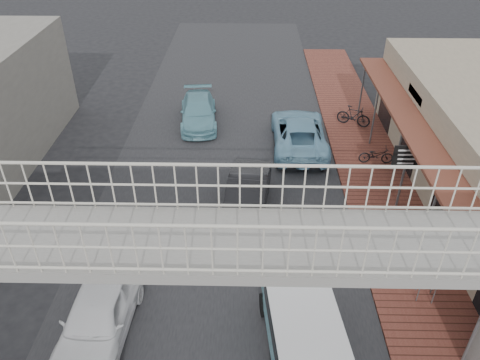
{
  "coord_description": "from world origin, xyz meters",
  "views": [
    {
      "loc": [
        1.04,
        -10.88,
        11.26
      ],
      "look_at": [
        0.75,
        3.17,
        1.8
      ],
      "focal_mm": 35.0,
      "sensor_mm": 36.0,
      "label": 1
    }
  ],
  "objects_px": {
    "motorcycle_near": "(376,155)",
    "arrow_sign": "(427,156)",
    "angkot_curb": "(299,132)",
    "white_hatchback": "(99,314)",
    "angkot_van": "(301,323)",
    "angkot_far": "(198,112)",
    "motorcycle_far": "(354,116)",
    "dark_sedan": "(247,195)",
    "street_clock": "(439,247)"
  },
  "relations": [
    {
      "from": "street_clock",
      "to": "motorcycle_far",
      "type": "bearing_deg",
      "value": 104.82
    },
    {
      "from": "street_clock",
      "to": "arrow_sign",
      "type": "relative_size",
      "value": 0.88
    },
    {
      "from": "angkot_van",
      "to": "angkot_curb",
      "type": "bearing_deg",
      "value": 79.63
    },
    {
      "from": "angkot_van",
      "to": "motorcycle_near",
      "type": "xyz_separation_m",
      "value": [
        4.27,
        9.95,
        -0.72
      ]
    },
    {
      "from": "angkot_curb",
      "to": "motorcycle_far",
      "type": "height_order",
      "value": "angkot_curb"
    },
    {
      "from": "street_clock",
      "to": "arrow_sign",
      "type": "bearing_deg",
      "value": 91.48
    },
    {
      "from": "motorcycle_far",
      "to": "angkot_far",
      "type": "bearing_deg",
      "value": 113.75
    },
    {
      "from": "angkot_curb",
      "to": "angkot_van",
      "type": "height_order",
      "value": "angkot_van"
    },
    {
      "from": "angkot_van",
      "to": "motorcycle_near",
      "type": "distance_m",
      "value": 10.85
    },
    {
      "from": "angkot_far",
      "to": "street_clock",
      "type": "xyz_separation_m",
      "value": [
        8.13,
        -11.92,
        1.51
      ]
    },
    {
      "from": "angkot_far",
      "to": "motorcycle_far",
      "type": "height_order",
      "value": "angkot_far"
    },
    {
      "from": "dark_sedan",
      "to": "motorcycle_near",
      "type": "relative_size",
      "value": 2.84
    },
    {
      "from": "motorcycle_far",
      "to": "angkot_van",
      "type": "bearing_deg",
      "value": -170.26
    },
    {
      "from": "angkot_far",
      "to": "motorcycle_near",
      "type": "height_order",
      "value": "angkot_far"
    },
    {
      "from": "angkot_curb",
      "to": "arrow_sign",
      "type": "distance_m",
      "value": 6.59
    },
    {
      "from": "dark_sedan",
      "to": "street_clock",
      "type": "distance_m",
      "value": 7.26
    },
    {
      "from": "white_hatchback",
      "to": "angkot_van",
      "type": "xyz_separation_m",
      "value": [
        5.63,
        -0.58,
        0.46
      ]
    },
    {
      "from": "angkot_curb",
      "to": "angkot_far",
      "type": "xyz_separation_m",
      "value": [
        -5.02,
        2.35,
        -0.1
      ]
    },
    {
      "from": "angkot_van",
      "to": "arrow_sign",
      "type": "distance_m",
      "value": 8.55
    },
    {
      "from": "angkot_van",
      "to": "street_clock",
      "type": "relative_size",
      "value": 1.64
    },
    {
      "from": "angkot_far",
      "to": "angkot_curb",
      "type": "bearing_deg",
      "value": -30.81
    },
    {
      "from": "dark_sedan",
      "to": "motorcycle_far",
      "type": "height_order",
      "value": "dark_sedan"
    },
    {
      "from": "white_hatchback",
      "to": "motorcycle_near",
      "type": "relative_size",
      "value": 2.9
    },
    {
      "from": "arrow_sign",
      "to": "angkot_curb",
      "type": "bearing_deg",
      "value": 130.29
    },
    {
      "from": "angkot_curb",
      "to": "motorcycle_near",
      "type": "height_order",
      "value": "angkot_curb"
    },
    {
      "from": "dark_sedan",
      "to": "angkot_curb",
      "type": "distance_m",
      "value": 5.65
    },
    {
      "from": "motorcycle_near",
      "to": "street_clock",
      "type": "xyz_separation_m",
      "value": [
        -0.22,
        -7.94,
        1.66
      ]
    },
    {
      "from": "street_clock",
      "to": "arrow_sign",
      "type": "distance_m",
      "value": 4.86
    },
    {
      "from": "white_hatchback",
      "to": "street_clock",
      "type": "height_order",
      "value": "street_clock"
    },
    {
      "from": "angkot_far",
      "to": "arrow_sign",
      "type": "distance_m",
      "value": 11.79
    },
    {
      "from": "motorcycle_near",
      "to": "arrow_sign",
      "type": "relative_size",
      "value": 0.54
    },
    {
      "from": "white_hatchback",
      "to": "motorcycle_far",
      "type": "relative_size",
      "value": 2.54
    },
    {
      "from": "angkot_curb",
      "to": "arrow_sign",
      "type": "relative_size",
      "value": 1.9
    },
    {
      "from": "dark_sedan",
      "to": "angkot_van",
      "type": "bearing_deg",
      "value": -69.93
    },
    {
      "from": "motorcycle_far",
      "to": "arrow_sign",
      "type": "xyz_separation_m",
      "value": [
        1.2,
        -6.9,
        1.74
      ]
    },
    {
      "from": "arrow_sign",
      "to": "motorcycle_near",
      "type": "bearing_deg",
      "value": 104.21
    },
    {
      "from": "street_clock",
      "to": "arrow_sign",
      "type": "xyz_separation_m",
      "value": [
        1.06,
        4.74,
        0.21
      ]
    },
    {
      "from": "arrow_sign",
      "to": "street_clock",
      "type": "bearing_deg",
      "value": -103.29
    },
    {
      "from": "angkot_curb",
      "to": "dark_sedan",
      "type": "bearing_deg",
      "value": 64.65
    },
    {
      "from": "dark_sedan",
      "to": "angkot_far",
      "type": "xyz_separation_m",
      "value": [
        -2.59,
        7.46,
        -0.07
      ]
    },
    {
      "from": "angkot_van",
      "to": "street_clock",
      "type": "distance_m",
      "value": 4.62
    },
    {
      "from": "motorcycle_near",
      "to": "street_clock",
      "type": "bearing_deg",
      "value": -179.63
    },
    {
      "from": "dark_sedan",
      "to": "angkot_curb",
      "type": "relative_size",
      "value": 0.81
    },
    {
      "from": "angkot_far",
      "to": "angkot_van",
      "type": "bearing_deg",
      "value": -79.34
    },
    {
      "from": "angkot_van",
      "to": "arrow_sign",
      "type": "xyz_separation_m",
      "value": [
        5.12,
        6.75,
        1.15
      ]
    },
    {
      "from": "angkot_far",
      "to": "angkot_van",
      "type": "xyz_separation_m",
      "value": [
        4.08,
        -13.93,
        0.57
      ]
    },
    {
      "from": "dark_sedan",
      "to": "angkot_far",
      "type": "height_order",
      "value": "dark_sedan"
    },
    {
      "from": "angkot_far",
      "to": "arrow_sign",
      "type": "height_order",
      "value": "arrow_sign"
    },
    {
      "from": "angkot_van",
      "to": "motorcycle_far",
      "type": "relative_size",
      "value": 2.34
    },
    {
      "from": "street_clock",
      "to": "dark_sedan",
      "type": "bearing_deg",
      "value": 155.33
    }
  ]
}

